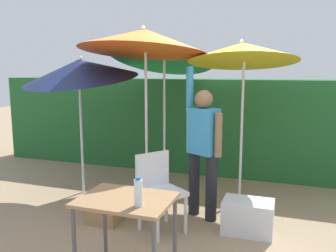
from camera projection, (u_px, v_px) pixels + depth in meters
The scene contains 12 objects.
ground_plane at pixel (160, 213), 4.57m from camera, with size 24.00×24.00×0.00m, color #9E8466.
hedge_row at pixel (201, 125), 6.43m from camera, with size 8.00×0.70×1.68m, color #23602D.
umbrella_rainbow at pixel (80, 70), 5.05m from camera, with size 1.66×1.67×2.14m.
umbrella_orange at pixel (243, 53), 4.76m from camera, with size 1.50×1.51×2.33m.
umbrella_yellow at pixel (162, 50), 5.34m from camera, with size 1.68×1.66×2.55m.
umbrella_navy at pixel (144, 41), 4.64m from camera, with size 1.75×1.76×2.48m.
person_vendor at pixel (203, 144), 4.31m from camera, with size 0.53×0.36×1.88m.
chair_plastic at pixel (159, 187), 4.03m from camera, with size 0.61×0.61×0.89m.
cooler_box at pixel (248, 217), 4.00m from camera, with size 0.56×0.37×0.38m, color silver.
crate_cardboard at pixel (105, 208), 4.28m from camera, with size 0.37×0.34×0.35m, color #9E7A4C.
folding_table at pixel (126, 208), 3.04m from camera, with size 0.80×0.60×0.75m.
bottle_water at pixel (138, 193), 2.83m from camera, with size 0.07×0.07×0.24m.
Camera 1 is at (1.51, -4.06, 1.84)m, focal length 37.70 mm.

